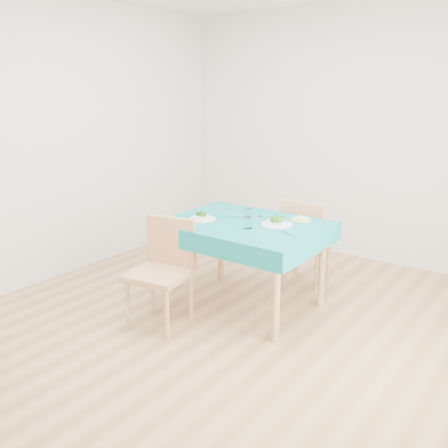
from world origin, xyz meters
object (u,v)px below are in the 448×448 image
Objects in this scene: table at (244,265)px; bowl_far at (277,221)px; chair_far at (308,232)px; chair_near at (158,260)px; side_plate at (301,220)px; bowl_near at (202,216)px.

bowl_far is (0.26, 0.09, 0.42)m from table.
table is at bearing 69.57° from chair_far.
side_plate is (0.70, 1.03, 0.21)m from chair_near.
bowl_far is at bearing 18.81° from table.
bowl_near is at bearing -144.82° from side_plate.
chair_near is at bearing -124.28° from side_plate.
chair_far is (0.19, 0.79, 0.14)m from table.
bowl_near is 0.88× the size of bowl_far.
bowl_far is at bearing 21.04° from bowl_near.
chair_far is at bearing 76.19° from table.
side_plate is at bearing 102.28° from chair_far.
bowl_near is 1.23× the size of side_plate.
chair_near is at bearing -128.31° from bowl_far.
chair_far is at bearing 108.91° from side_plate.
chair_far is 4.56× the size of bowl_near.
side_plate is (0.69, 0.49, -0.03)m from bowl_near.
table is 0.62m from side_plate.
bowl_far is at bearing 41.36° from chair_near.
chair_near is (-0.36, -0.69, 0.17)m from table.
chair_near is 1.58m from chair_far.
table is 5.75× the size of bowl_near.
chair_far is 0.76m from bowl_far.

